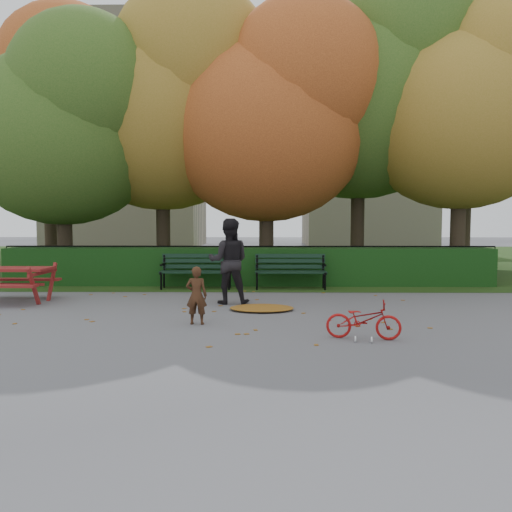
{
  "coord_description": "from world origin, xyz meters",
  "views": [
    {
      "loc": [
        0.41,
        -8.94,
        1.72
      ],
      "look_at": [
        0.26,
        1.35,
        1.0
      ],
      "focal_mm": 35.0,
      "sensor_mm": 36.0,
      "label": 1
    }
  ],
  "objects_px": {
    "tree_a": "(70,124)",
    "tree_g": "(479,121)",
    "tree_b": "(171,102)",
    "tree_e": "(476,104)",
    "bench_right": "(290,268)",
    "adult": "(229,261)",
    "picnic_table": "(8,275)",
    "tree_f": "(54,111)",
    "bicycle": "(363,320)",
    "tree_d": "(373,86)",
    "child": "(196,295)",
    "bench_left": "(196,268)",
    "tree_c": "(278,115)"
  },
  "relations": [
    {
      "from": "tree_a",
      "to": "tree_b",
      "type": "xyz_separation_m",
      "value": [
        2.74,
        1.17,
        0.88
      ]
    },
    {
      "from": "bench_right",
      "to": "child",
      "type": "bearing_deg",
      "value": -112.19
    },
    {
      "from": "adult",
      "to": "picnic_table",
      "type": "bearing_deg",
      "value": -1.66
    },
    {
      "from": "tree_d",
      "to": "tree_e",
      "type": "relative_size",
      "value": 1.17
    },
    {
      "from": "tree_c",
      "to": "child",
      "type": "distance_m",
      "value": 8.11
    },
    {
      "from": "tree_g",
      "to": "adult",
      "type": "height_order",
      "value": "tree_g"
    },
    {
      "from": "picnic_table",
      "to": "child",
      "type": "relative_size",
      "value": 1.78
    },
    {
      "from": "bench_right",
      "to": "bicycle",
      "type": "xyz_separation_m",
      "value": [
        0.77,
        -5.43,
        -0.24
      ]
    },
    {
      "from": "tree_d",
      "to": "child",
      "type": "distance_m",
      "value": 10.7
    },
    {
      "from": "bench_left",
      "to": "adult",
      "type": "xyz_separation_m",
      "value": [
        0.99,
        -2.3,
        0.37
      ]
    },
    {
      "from": "bicycle",
      "to": "tree_b",
      "type": "bearing_deg",
      "value": 37.13
    },
    {
      "from": "tree_b",
      "to": "picnic_table",
      "type": "height_order",
      "value": "tree_b"
    },
    {
      "from": "tree_f",
      "to": "tree_g",
      "type": "xyz_separation_m",
      "value": [
        15.47,
        0.52,
        -0.32
      ]
    },
    {
      "from": "tree_a",
      "to": "picnic_table",
      "type": "height_order",
      "value": "tree_a"
    },
    {
      "from": "tree_e",
      "to": "bicycle",
      "type": "distance_m",
      "value": 10.05
    },
    {
      "from": "bench_left",
      "to": "bench_right",
      "type": "xyz_separation_m",
      "value": [
        2.4,
        0.0,
        0.0
      ]
    },
    {
      "from": "picnic_table",
      "to": "child",
      "type": "bearing_deg",
      "value": -26.86
    },
    {
      "from": "bicycle",
      "to": "tree_a",
      "type": "bearing_deg",
      "value": 54.16
    },
    {
      "from": "bench_left",
      "to": "child",
      "type": "bearing_deg",
      "value": -82.33
    },
    {
      "from": "tree_b",
      "to": "tree_e",
      "type": "distance_m",
      "value": 9.03
    },
    {
      "from": "tree_e",
      "to": "bench_left",
      "type": "height_order",
      "value": "tree_e"
    },
    {
      "from": "tree_f",
      "to": "bench_right",
      "type": "relative_size",
      "value": 5.1
    },
    {
      "from": "tree_d",
      "to": "adult",
      "type": "xyz_separation_m",
      "value": [
        -4.19,
        -5.83,
        -5.09
      ]
    },
    {
      "from": "adult",
      "to": "tree_g",
      "type": "bearing_deg",
      "value": -136.76
    },
    {
      "from": "tree_c",
      "to": "tree_e",
      "type": "xyz_separation_m",
      "value": [
        5.69,
        -0.19,
        0.26
      ]
    },
    {
      "from": "tree_g",
      "to": "bench_right",
      "type": "xyz_separation_m",
      "value": [
        -7.23,
        -6.06,
        -4.85
      ]
    },
    {
      "from": "picnic_table",
      "to": "adult",
      "type": "xyz_separation_m",
      "value": [
        4.69,
        -0.07,
        0.31
      ]
    },
    {
      "from": "tree_a",
      "to": "tree_g",
      "type": "xyz_separation_m",
      "value": [
        13.52,
        4.18,
        0.85
      ]
    },
    {
      "from": "tree_f",
      "to": "bench_right",
      "type": "height_order",
      "value": "tree_f"
    },
    {
      "from": "tree_d",
      "to": "picnic_table",
      "type": "xyz_separation_m",
      "value": [
        -8.88,
        -5.76,
        -5.41
      ]
    },
    {
      "from": "tree_a",
      "to": "tree_c",
      "type": "distance_m",
      "value": 6.04
    },
    {
      "from": "tree_b",
      "to": "picnic_table",
      "type": "distance_m",
      "value": 7.6
    },
    {
      "from": "tree_d",
      "to": "bench_right",
      "type": "distance_m",
      "value": 7.07
    },
    {
      "from": "adult",
      "to": "tree_f",
      "type": "bearing_deg",
      "value": -49.8
    },
    {
      "from": "tree_e",
      "to": "adult",
      "type": "xyz_separation_m",
      "value": [
        -6.83,
        -4.37,
        -4.19
      ]
    },
    {
      "from": "tree_b",
      "to": "bench_right",
      "type": "height_order",
      "value": "tree_b"
    },
    {
      "from": "tree_f",
      "to": "bench_left",
      "type": "xyz_separation_m",
      "value": [
        5.83,
        -5.54,
        -5.17
      ]
    },
    {
      "from": "picnic_table",
      "to": "bench_left",
      "type": "bearing_deg",
      "value": 31.26
    },
    {
      "from": "tree_a",
      "to": "bench_right",
      "type": "relative_size",
      "value": 4.16
    },
    {
      "from": "child",
      "to": "tree_e",
      "type": "bearing_deg",
      "value": -135.07
    },
    {
      "from": "tree_b",
      "to": "child",
      "type": "height_order",
      "value": "tree_b"
    },
    {
      "from": "bench_right",
      "to": "bicycle",
      "type": "height_order",
      "value": "bench_right"
    },
    {
      "from": "tree_d",
      "to": "tree_g",
      "type": "relative_size",
      "value": 1.12
    },
    {
      "from": "tree_f",
      "to": "tree_c",
      "type": "bearing_deg",
      "value": -22.35
    },
    {
      "from": "bench_left",
      "to": "child",
      "type": "xyz_separation_m",
      "value": [
        0.6,
        -4.42,
        -0.03
      ]
    },
    {
      "from": "adult",
      "to": "bench_left",
      "type": "bearing_deg",
      "value": -67.59
    },
    {
      "from": "tree_c",
      "to": "picnic_table",
      "type": "height_order",
      "value": "tree_c"
    },
    {
      "from": "tree_a",
      "to": "tree_d",
      "type": "bearing_deg",
      "value": 10.33
    },
    {
      "from": "tree_e",
      "to": "bench_right",
      "type": "distance_m",
      "value": 7.38
    },
    {
      "from": "tree_f",
      "to": "tree_e",
      "type": "bearing_deg",
      "value": -14.25
    }
  ]
}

